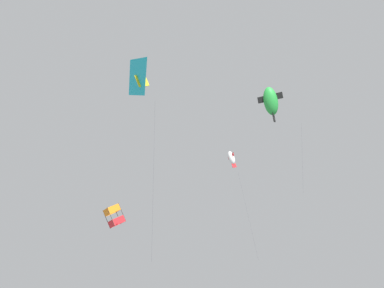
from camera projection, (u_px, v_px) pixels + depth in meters
The scene contains 4 objects.
kite_fish_near_left at pixel (271, 101), 21.79m from camera, with size 3.16×2.42×7.64m.
kite_fish_low_drifter at pixel (232, 158), 28.73m from camera, with size 1.74×1.91×9.04m.
kite_box_upper_right at pixel (114, 216), 24.09m from camera, with size 1.71×1.30×1.71m.
kite_delta_far_centre at pixel (138, 78), 18.01m from camera, with size 1.65×2.60×10.20m.
Camera 1 is at (6.90, 20.81, 21.05)m, focal length 31.45 mm.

